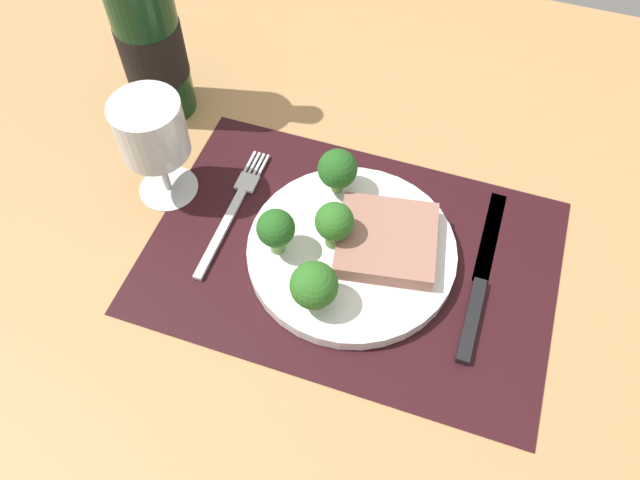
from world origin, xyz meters
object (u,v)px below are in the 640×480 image
(knife, at_px, (479,285))
(plate, at_px, (351,251))
(wine_glass, at_px, (152,134))
(steak, at_px, (387,240))
(wine_bottle, at_px, (149,38))
(fork, at_px, (233,210))

(knife, bearing_deg, plate, -176.43)
(wine_glass, bearing_deg, steak, -1.68)
(steak, xyz_separation_m, wine_bottle, (-0.34, 0.14, 0.08))
(plate, bearing_deg, steak, 22.56)
(wine_bottle, bearing_deg, plate, -26.42)
(fork, bearing_deg, wine_glass, 174.00)
(steak, height_order, wine_glass, wine_glass)
(steak, height_order, fork, steak)
(knife, height_order, wine_glass, wine_glass)
(fork, height_order, wine_bottle, wine_bottle)
(knife, distance_m, wine_bottle, 0.48)
(wine_glass, bearing_deg, fork, -5.39)
(fork, distance_m, knife, 0.29)
(plate, bearing_deg, knife, 2.12)
(fork, relative_size, wine_glass, 1.40)
(fork, distance_m, wine_glass, 0.13)
(steak, height_order, wine_bottle, wine_bottle)
(plate, xyz_separation_m, steak, (0.03, 0.01, 0.02))
(plate, relative_size, knife, 1.01)
(plate, distance_m, knife, 0.14)
(plate, xyz_separation_m, knife, (0.14, 0.01, -0.00))
(plate, height_order, wine_bottle, wine_bottle)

